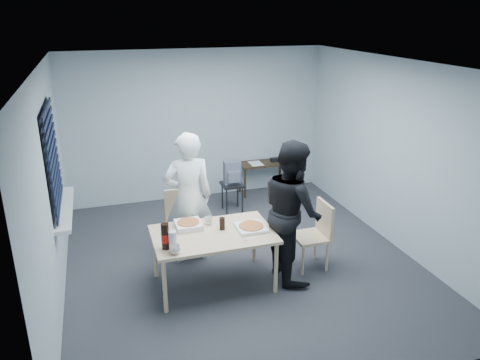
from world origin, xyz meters
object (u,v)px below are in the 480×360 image
object	(u,v)px
dining_table	(213,238)
mug_a	(175,249)
chair_far	(182,217)
side_table	(263,167)
chair_right	(317,230)
soda_bottle	(165,237)
person_white	(188,198)
person_black	(292,211)
mug_b	(209,221)
backpack	(232,173)
stool	(232,190)

from	to	relation	value
dining_table	mug_a	size ratio (longest dim) A/B	11.66
chair_far	side_table	bearing A→B (deg)	43.64
chair_far	chair_right	xyz separation A→B (m)	(1.59, -0.93, 0.00)
dining_table	soda_bottle	size ratio (longest dim) A/B	4.78
person_white	person_black	bearing A→B (deg)	145.32
mug_a	mug_b	world-z (taller)	mug_a
person_black	mug_a	bearing A→B (deg)	101.03
chair_far	soda_bottle	size ratio (longest dim) A/B	2.96
chair_right	mug_b	distance (m)	1.41
dining_table	soda_bottle	xyz separation A→B (m)	(-0.59, -0.21, 0.20)
person_black	mug_a	distance (m)	1.54
person_black	mug_b	bearing A→B (deg)	72.03
mug_b	backpack	bearing A→B (deg)	64.96
mug_b	person_white	bearing A→B (deg)	108.21
chair_far	person_black	distance (m)	1.61
stool	mug_a	bearing A→B (deg)	-119.47
dining_table	side_table	world-z (taller)	dining_table
stool	backpack	world-z (taller)	backpack
chair_right	soda_bottle	size ratio (longest dim) A/B	2.96
person_black	stool	bearing A→B (deg)	3.36
mug_a	soda_bottle	xyz separation A→B (m)	(-0.08, 0.14, 0.10)
mug_b	soda_bottle	bearing A→B (deg)	-142.40
side_table	stool	size ratio (longest dim) A/B	1.79
person_white	side_table	world-z (taller)	person_white
dining_table	soda_bottle	distance (m)	0.66
person_white	side_table	distance (m)	2.70
soda_bottle	mug_b	bearing A→B (deg)	37.60
dining_table	person_white	xyz separation A→B (m)	(-0.14, 0.72, 0.25)
dining_table	stool	distance (m)	2.27
person_white	side_table	xyz separation A→B (m)	(1.78, 2.00, -0.38)
chair_right	side_table	bearing A→B (deg)	84.62
chair_far	mug_a	world-z (taller)	chair_far
chair_right	dining_table	bearing A→B (deg)	-178.79
person_black	stool	xyz separation A→B (m)	(-0.13, 2.14, -0.51)
chair_far	backpack	world-z (taller)	chair_far
person_black	stool	size ratio (longest dim) A/B	3.62
chair_far	mug_b	world-z (taller)	chair_far
dining_table	person_black	xyz separation A→B (m)	(0.98, -0.06, 0.25)
person_black	soda_bottle	xyz separation A→B (m)	(-1.58, -0.15, -0.04)
chair_right	side_table	world-z (taller)	chair_right
chair_far	chair_right	distance (m)	1.84
dining_table	person_black	world-z (taller)	person_black
dining_table	person_white	bearing A→B (deg)	101.16
backpack	chair_right	bearing A→B (deg)	-62.29
chair_far	soda_bottle	xyz separation A→B (m)	(-0.39, -1.17, 0.33)
stool	mug_b	world-z (taller)	mug_b
chair_right	person_black	xyz separation A→B (m)	(-0.40, -0.09, 0.37)
chair_right	mug_a	xyz separation A→B (m)	(-1.90, -0.38, 0.23)
chair_right	backpack	distance (m)	2.11
person_white	backpack	size ratio (longest dim) A/B	4.63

